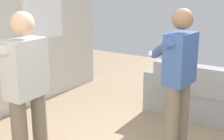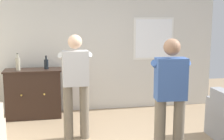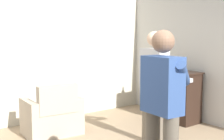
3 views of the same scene
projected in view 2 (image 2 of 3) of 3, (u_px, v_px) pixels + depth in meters
The scene contains 6 objects.
wall_back_with_window at pixel (94, 43), 6.46m from camera, with size 5.20×0.15×2.80m.
sideboard_cabinet at pixel (34, 93), 6.06m from camera, with size 1.08×0.49×0.95m.
bottle_wine_green at pixel (46, 64), 6.02m from camera, with size 0.08×0.08×0.26m.
bottle_liquor_amber at pixel (18, 64), 5.86m from camera, with size 0.08×0.08×0.33m.
person_standing_left at pixel (76, 82), 4.91m from camera, with size 0.56×0.48×1.68m.
person_standing_right at pixel (170, 95), 4.10m from camera, with size 0.56×0.49×1.68m.
Camera 2 is at (-0.74, -3.76, 1.96)m, focal length 50.00 mm.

